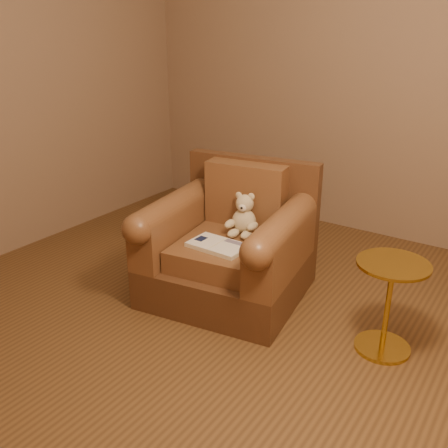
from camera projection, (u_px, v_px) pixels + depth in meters
The scene contains 5 objects.
floor at pixel (220, 344), 2.71m from camera, with size 4.00×4.00×0.00m, color brown.
armchair at pixel (231, 247), 3.13m from camera, with size 1.02×0.98×0.81m.
teddy_bear at pixel (244, 218), 3.11m from camera, with size 0.19×0.22×0.27m.
guidebook at pixel (218, 246), 2.94m from camera, with size 0.34×0.21×0.03m.
side_table at pixel (388, 304), 2.57m from camera, with size 0.37×0.37×0.51m.
Camera 1 is at (1.30, -1.86, 1.62)m, focal length 40.00 mm.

